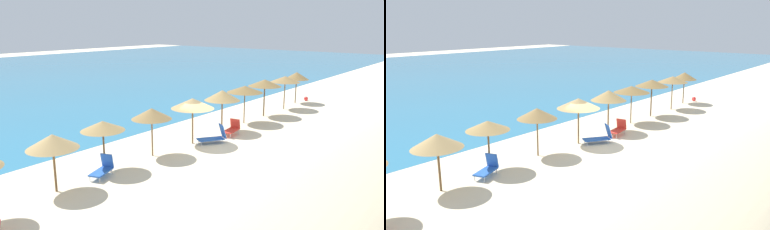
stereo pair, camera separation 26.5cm
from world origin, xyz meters
TOP-DOWN VIEW (x-y plane):
  - ground_plane at (0.00, 0.00)m, footprint 160.00×160.00m
  - dune_ridge at (-3.92, -8.68)m, footprint 43.05×6.01m
  - beach_umbrella_2 at (-9.10, 1.35)m, footprint 2.17×2.17m
  - beach_umbrella_3 at (-6.24, 1.68)m, footprint 2.11×2.11m
  - beach_umbrella_4 at (-3.23, 1.39)m, footprint 2.15×2.15m
  - beach_umbrella_5 at (-0.16, 1.07)m, footprint 2.54×2.54m
  - beach_umbrella_6 at (3.03, 1.17)m, footprint 2.33×2.33m
  - beach_umbrella_7 at (5.99, 1.26)m, footprint 2.54×2.54m
  - beach_umbrella_8 at (8.80, 1.20)m, footprint 2.51×2.51m
  - beach_umbrella_9 at (12.10, 1.11)m, footprint 2.42×2.42m
  - beach_umbrella_10 at (15.11, 1.44)m, footprint 2.13×2.13m
  - lounge_chair_0 at (2.82, 0.23)m, footprint 1.50×0.83m
  - lounge_chair_2 at (0.71, 0.10)m, footprint 1.77×1.49m
  - lounge_chair_3 at (-6.77, 1.14)m, footprint 1.44×1.02m
  - beach_ball at (16.69, 1.10)m, footprint 0.39×0.39m

SIDE VIEW (x-z plane):
  - ground_plane at x=0.00m, z-range 0.00..0.00m
  - beach_ball at x=16.69m, z-range 0.00..0.39m
  - lounge_chair_3 at x=-6.77m, z-range -0.10..0.89m
  - lounge_chair_2 at x=0.71m, z-range -0.16..0.97m
  - lounge_chair_0 at x=2.82m, z-range -0.07..0.91m
  - dune_ridge at x=-3.92m, z-range 0.00..1.77m
  - beach_umbrella_2 at x=-9.10m, z-range 0.95..3.48m
  - beach_umbrella_3 at x=-6.24m, z-range 1.00..3.48m
  - beach_umbrella_4 at x=-3.23m, z-range 1.02..3.65m
  - beach_umbrella_5 at x=-0.16m, z-range 1.07..3.81m
  - beach_umbrella_6 at x=3.03m, z-range 1.05..3.84m
  - beach_umbrella_10 at x=15.11m, z-range 1.06..3.84m
  - beach_umbrella_7 at x=5.99m, z-range 1.11..3.80m
  - beach_umbrella_9 at x=12.10m, z-range 1.13..3.89m
  - beach_umbrella_8 at x=8.80m, z-range 1.15..4.00m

